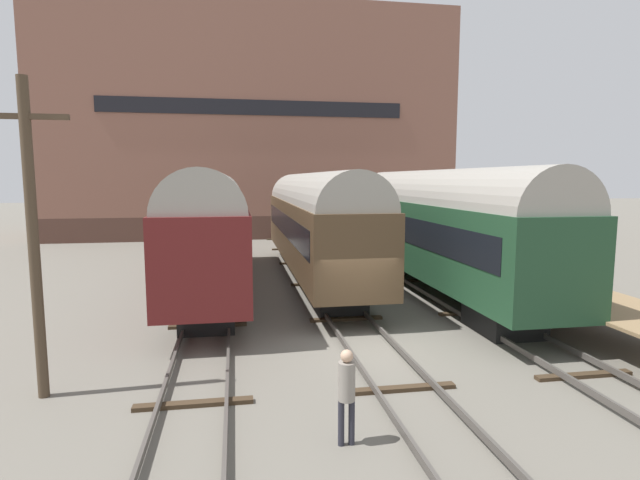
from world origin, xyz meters
TOP-DOWN VIEW (x-y plane):
  - ground_plane at (0.00, 0.00)m, footprint 200.00×200.00m
  - track_left at (-4.79, 0.00)m, footprint 2.60×60.00m
  - track_middle at (0.00, 0.00)m, footprint 2.60×60.00m
  - track_right at (4.79, 0.00)m, footprint 2.60×60.00m
  - train_car_maroon at (-4.79, 8.93)m, footprint 2.90×17.90m
  - train_car_brown at (0.00, 10.29)m, footprint 2.96×18.26m
  - train_car_green at (4.79, 6.38)m, footprint 2.96×16.89m
  - station_platform at (7.62, 2.96)m, footprint 3.02×15.89m
  - bench at (7.96, 3.32)m, footprint 1.40×0.40m
  - person_worker at (-1.83, -5.14)m, footprint 0.32×0.32m
  - utility_pole at (-8.23, -1.92)m, footprint 1.80×0.24m
  - warehouse_building at (-2.10, 33.68)m, footprint 34.51×12.83m

SIDE VIEW (x-z plane):
  - ground_plane at x=0.00m, z-range 0.00..0.00m
  - track_left at x=-4.79m, z-range 0.01..0.27m
  - track_middle at x=0.00m, z-range 0.01..0.27m
  - track_right at x=4.79m, z-range 0.01..0.27m
  - station_platform at x=7.62m, z-range 0.48..1.58m
  - person_worker at x=-1.83m, z-range 0.20..2.05m
  - bench at x=7.96m, z-range 1.14..2.05m
  - train_car_brown at x=0.00m, z-range 0.38..5.66m
  - train_car_maroon at x=-4.79m, z-range 0.38..5.69m
  - train_car_green at x=4.79m, z-range 0.38..5.75m
  - utility_pole at x=-8.23m, z-range 0.16..7.34m
  - warehouse_building at x=-2.10m, z-range 0.00..19.36m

